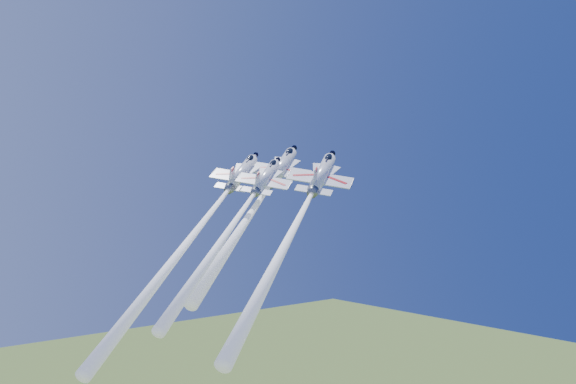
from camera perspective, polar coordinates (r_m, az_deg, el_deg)
jet_lead at (r=100.64m, az=-2.72°, el=-1.02°), size 31.92×25.37×32.68m
jet_left at (r=91.11m, az=-7.93°, el=-3.16°), size 34.75×28.10×39.20m
jet_right at (r=92.06m, az=0.74°, el=-2.82°), size 35.34×28.31×37.16m
jet_slot at (r=89.65m, az=-4.65°, el=-2.51°), size 28.89×23.19×30.81m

